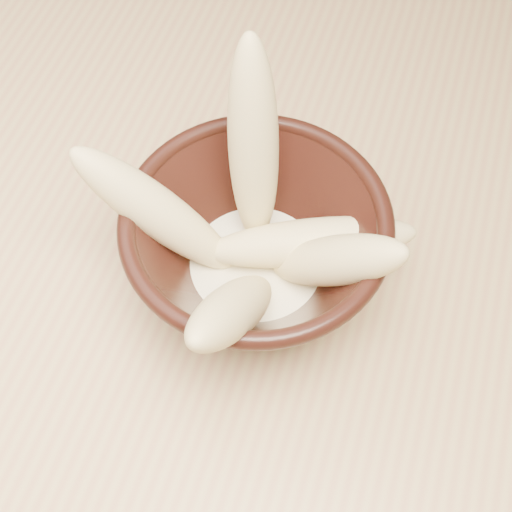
{
  "coord_description": "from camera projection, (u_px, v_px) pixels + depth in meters",
  "views": [
    {
      "loc": [
        0.01,
        -0.32,
        1.28
      ],
      "look_at": [
        -0.08,
        -0.05,
        0.8
      ],
      "focal_mm": 50.0,
      "sensor_mm": 36.0,
      "label": 1
    }
  ],
  "objects": [
    {
      "name": "banana_front",
      "position": [
        233.0,
        310.0,
        0.48
      ],
      "size": [
        0.05,
        0.14,
        0.14
      ],
      "primitive_type": "ellipsoid",
      "rotation": [
        0.76,
        0.0,
        -0.1
      ],
      "color": "#EDD28C",
      "rests_on": "bowl"
    },
    {
      "name": "banana_across",
      "position": [
        311.0,
        242.0,
        0.55
      ],
      "size": [
        0.17,
        0.09,
        0.05
      ],
      "primitive_type": "ellipsoid",
      "rotation": [
        1.49,
        0.0,
        1.94
      ],
      "color": "#EDD28C",
      "rests_on": "bowl"
    },
    {
      "name": "bowl",
      "position": [
        256.0,
        250.0,
        0.55
      ],
      "size": [
        0.2,
        0.2,
        0.11
      ],
      "rotation": [
        0.0,
        0.0,
        -0.32
      ],
      "color": "black",
      "rests_on": "table"
    },
    {
      "name": "milk_puddle",
      "position": [
        256.0,
        267.0,
        0.57
      ],
      "size": [
        0.11,
        0.11,
        0.02
      ],
      "primitive_type": "cylinder",
      "color": "#F7EDC7",
      "rests_on": "bowl"
    },
    {
      "name": "banana_left",
      "position": [
        157.0,
        212.0,
        0.53
      ],
      "size": [
        0.14,
        0.04,
        0.14
      ],
      "primitive_type": "ellipsoid",
      "rotation": [
        0.79,
        0.0,
        -1.52
      ],
      "color": "#EDD28C",
      "rests_on": "bowl"
    },
    {
      "name": "banana_right",
      "position": [
        335.0,
        261.0,
        0.51
      ],
      "size": [
        0.12,
        0.06,
        0.12
      ],
      "primitive_type": "ellipsoid",
      "rotation": [
        0.77,
        0.0,
        1.38
      ],
      "color": "#EDD28C",
      "rests_on": "bowl"
    },
    {
      "name": "banana_upright",
      "position": [
        254.0,
        147.0,
        0.51
      ],
      "size": [
        0.07,
        0.09,
        0.19
      ],
      "primitive_type": "ellipsoid",
      "rotation": [
        0.25,
        0.0,
        3.55
      ],
      "color": "#EDD28C",
      "rests_on": "bowl"
    },
    {
      "name": "table",
      "position": [
        347.0,
        305.0,
        0.68
      ],
      "size": [
        1.2,
        0.8,
        0.75
      ],
      "color": "tan",
      "rests_on": "ground"
    }
  ]
}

